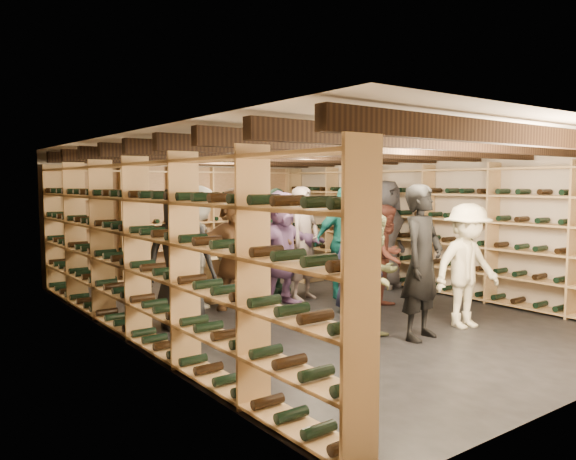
{
  "coord_description": "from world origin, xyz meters",
  "views": [
    {
      "loc": [
        -5.0,
        -6.28,
        1.85
      ],
      "look_at": [
        -0.24,
        0.2,
        1.16
      ],
      "focal_mm": 35.0,
      "sensor_mm": 36.0,
      "label": 1
    }
  ],
  "objects_px": {
    "person_5": "(237,248)",
    "person_9": "(197,248)",
    "crate_stack_left": "(234,265)",
    "person_10": "(275,241)",
    "crate_stack_right": "(222,279)",
    "person_8": "(386,256)",
    "person_1": "(422,262)",
    "person_11": "(281,248)",
    "crate_loose": "(308,276)",
    "person_6": "(357,258)",
    "person_0": "(181,256)",
    "person_12": "(385,234)",
    "person_2": "(375,276)",
    "person_4": "(344,242)",
    "person_3": "(467,266)",
    "person_7": "(304,244)"
  },
  "relations": [
    {
      "from": "person_5",
      "to": "person_9",
      "type": "bearing_deg",
      "value": 168.89
    },
    {
      "from": "crate_stack_left",
      "to": "person_10",
      "type": "height_order",
      "value": "person_10"
    },
    {
      "from": "crate_stack_right",
      "to": "person_8",
      "type": "relative_size",
      "value": 0.45
    },
    {
      "from": "crate_stack_right",
      "to": "person_9",
      "type": "xyz_separation_m",
      "value": [
        -0.57,
        -0.3,
        0.56
      ]
    },
    {
      "from": "person_1",
      "to": "person_11",
      "type": "bearing_deg",
      "value": 83.74
    },
    {
      "from": "crate_loose",
      "to": "person_6",
      "type": "relative_size",
      "value": 0.32
    },
    {
      "from": "person_1",
      "to": "person_10",
      "type": "height_order",
      "value": "person_1"
    },
    {
      "from": "person_0",
      "to": "person_12",
      "type": "bearing_deg",
      "value": 13.3
    },
    {
      "from": "person_2",
      "to": "person_4",
      "type": "bearing_deg",
      "value": 51.26
    },
    {
      "from": "person_8",
      "to": "person_10",
      "type": "xyz_separation_m",
      "value": [
        -0.71,
        1.84,
        0.11
      ]
    },
    {
      "from": "crate_stack_right",
      "to": "crate_loose",
      "type": "relative_size",
      "value": 1.36
    },
    {
      "from": "person_5",
      "to": "person_11",
      "type": "xyz_separation_m",
      "value": [
        0.61,
        -0.27,
        -0.02
      ]
    },
    {
      "from": "person_2",
      "to": "person_11",
      "type": "xyz_separation_m",
      "value": [
        0.16,
        2.13,
        0.12
      ]
    },
    {
      "from": "crate_stack_right",
      "to": "person_12",
      "type": "relative_size",
      "value": 0.36
    },
    {
      "from": "crate_stack_right",
      "to": "person_3",
      "type": "height_order",
      "value": "person_3"
    },
    {
      "from": "person_9",
      "to": "person_11",
      "type": "relative_size",
      "value": 1.04
    },
    {
      "from": "crate_stack_right",
      "to": "person_9",
      "type": "height_order",
      "value": "person_9"
    },
    {
      "from": "crate_stack_left",
      "to": "person_2",
      "type": "relative_size",
      "value": 0.57
    },
    {
      "from": "person_3",
      "to": "person_6",
      "type": "distance_m",
      "value": 1.54
    },
    {
      "from": "person_7",
      "to": "person_12",
      "type": "distance_m",
      "value": 1.8
    },
    {
      "from": "person_3",
      "to": "person_8",
      "type": "xyz_separation_m",
      "value": [
        0.01,
        1.4,
        -0.03
      ]
    },
    {
      "from": "person_4",
      "to": "person_3",
      "type": "bearing_deg",
      "value": -78.47
    },
    {
      "from": "person_2",
      "to": "person_0",
      "type": "bearing_deg",
      "value": 123.9
    },
    {
      "from": "person_3",
      "to": "person_11",
      "type": "xyz_separation_m",
      "value": [
        -1.16,
        2.43,
        0.07
      ]
    },
    {
      "from": "person_4",
      "to": "person_6",
      "type": "bearing_deg",
      "value": -110.44
    },
    {
      "from": "person_10",
      "to": "crate_stack_right",
      "type": "bearing_deg",
      "value": 160.02
    },
    {
      "from": "person_5",
      "to": "person_12",
      "type": "distance_m",
      "value": 2.95
    },
    {
      "from": "person_3",
      "to": "person_8",
      "type": "bearing_deg",
      "value": 98.79
    },
    {
      "from": "person_7",
      "to": "person_12",
      "type": "height_order",
      "value": "person_12"
    },
    {
      "from": "person_0",
      "to": "person_11",
      "type": "distance_m",
      "value": 1.75
    },
    {
      "from": "person_3",
      "to": "person_6",
      "type": "relative_size",
      "value": 1.01
    },
    {
      "from": "crate_stack_right",
      "to": "person_4",
      "type": "distance_m",
      "value": 2.02
    },
    {
      "from": "crate_stack_left",
      "to": "person_3",
      "type": "bearing_deg",
      "value": -75.35
    },
    {
      "from": "crate_stack_right",
      "to": "person_2",
      "type": "height_order",
      "value": "person_2"
    },
    {
      "from": "crate_stack_left",
      "to": "crate_loose",
      "type": "bearing_deg",
      "value": -5.61
    },
    {
      "from": "crate_loose",
      "to": "crate_stack_left",
      "type": "bearing_deg",
      "value": 174.39
    },
    {
      "from": "person_9",
      "to": "person_1",
      "type": "bearing_deg",
      "value": -83.4
    },
    {
      "from": "person_2",
      "to": "person_12",
      "type": "height_order",
      "value": "person_12"
    },
    {
      "from": "crate_stack_left",
      "to": "crate_stack_right",
      "type": "bearing_deg",
      "value": -131.91
    },
    {
      "from": "person_6",
      "to": "person_7",
      "type": "relative_size",
      "value": 0.88
    },
    {
      "from": "person_5",
      "to": "person_11",
      "type": "relative_size",
      "value": 1.03
    },
    {
      "from": "crate_stack_right",
      "to": "person_2",
      "type": "bearing_deg",
      "value": -82.28
    },
    {
      "from": "person_9",
      "to": "person_0",
      "type": "bearing_deg",
      "value": -148.71
    },
    {
      "from": "person_11",
      "to": "person_6",
      "type": "bearing_deg",
      "value": -69.19
    },
    {
      "from": "person_2",
      "to": "person_12",
      "type": "bearing_deg",
      "value": 36.17
    },
    {
      "from": "crate_stack_right",
      "to": "person_9",
      "type": "relative_size",
      "value": 0.38
    },
    {
      "from": "person_12",
      "to": "person_4",
      "type": "bearing_deg",
      "value": 177.68
    },
    {
      "from": "crate_stack_left",
      "to": "crate_loose",
      "type": "xyz_separation_m",
      "value": [
        1.53,
        -0.15,
        -0.34
      ]
    },
    {
      "from": "crate_stack_left",
      "to": "person_0",
      "type": "distance_m",
      "value": 2.62
    },
    {
      "from": "person_2",
      "to": "person_5",
      "type": "bearing_deg",
      "value": 94.88
    }
  ]
}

